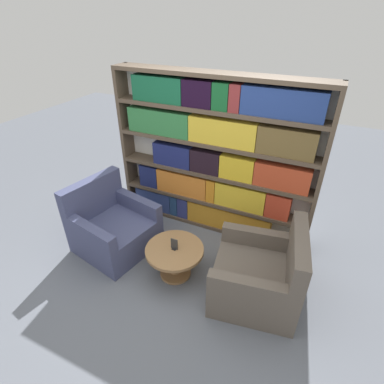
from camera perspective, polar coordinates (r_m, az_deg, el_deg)
The scene contains 6 objects.
ground_plane at distance 3.65m, azimuth -4.87°, elevation -17.72°, with size 14.00×14.00×0.00m, color slate.
bookshelf at distance 3.97m, azimuth 4.20°, elevation 6.41°, with size 2.72×0.30×2.14m.
armchair_left at distance 4.09m, azimuth -14.85°, elevation -6.56°, with size 1.04×1.04×0.91m.
armchair_right at distance 3.43m, azimuth 12.81°, elevation -15.34°, with size 1.02×1.02×0.91m.
coffee_table at distance 3.58m, azimuth -3.30°, elevation -12.05°, with size 0.68×0.68×0.40m.
table_sign at distance 3.47m, azimuth -3.39°, elevation -10.01°, with size 0.08×0.06×0.14m.
Camera 1 is at (1.27, -2.01, 2.77)m, focal length 28.00 mm.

